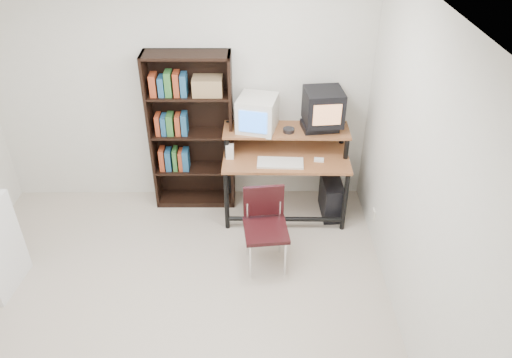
{
  "coord_description": "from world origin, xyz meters",
  "views": [
    {
      "loc": [
        0.74,
        -2.88,
        3.44
      ],
      "look_at": [
        0.78,
        1.1,
        0.78
      ],
      "focal_mm": 35.0,
      "sensor_mm": 36.0,
      "label": 1
    }
  ],
  "objects_px": {
    "pc_tower": "(331,197)",
    "bookshelf": "(192,130)",
    "computer_desk": "(286,158)",
    "crt_monitor": "(257,114)",
    "crt_tv": "(323,107)",
    "school_chair": "(265,221)"
  },
  "relations": [
    {
      "from": "crt_monitor",
      "to": "bookshelf",
      "type": "xyz_separation_m",
      "value": [
        -0.7,
        0.1,
        -0.24
      ]
    },
    {
      "from": "bookshelf",
      "to": "crt_monitor",
      "type": "bearing_deg",
      "value": -7.86
    },
    {
      "from": "computer_desk",
      "to": "crt_monitor",
      "type": "height_order",
      "value": "crt_monitor"
    },
    {
      "from": "school_chair",
      "to": "bookshelf",
      "type": "height_order",
      "value": "bookshelf"
    },
    {
      "from": "crt_monitor",
      "to": "bookshelf",
      "type": "bearing_deg",
      "value": -174.52
    },
    {
      "from": "crt_monitor",
      "to": "bookshelf",
      "type": "distance_m",
      "value": 0.75
    },
    {
      "from": "computer_desk",
      "to": "pc_tower",
      "type": "xyz_separation_m",
      "value": [
        0.51,
        -0.04,
        -0.49
      ]
    },
    {
      "from": "crt_tv",
      "to": "pc_tower",
      "type": "height_order",
      "value": "crt_tv"
    },
    {
      "from": "pc_tower",
      "to": "bookshelf",
      "type": "bearing_deg",
      "value": 168.18
    },
    {
      "from": "crt_monitor",
      "to": "school_chair",
      "type": "height_order",
      "value": "crt_monitor"
    },
    {
      "from": "crt_tv",
      "to": "bookshelf",
      "type": "relative_size",
      "value": 0.23
    },
    {
      "from": "school_chair",
      "to": "bookshelf",
      "type": "bearing_deg",
      "value": 120.59
    },
    {
      "from": "computer_desk",
      "to": "school_chair",
      "type": "height_order",
      "value": "computer_desk"
    },
    {
      "from": "crt_monitor",
      "to": "crt_tv",
      "type": "relative_size",
      "value": 1.12
    },
    {
      "from": "crt_tv",
      "to": "school_chair",
      "type": "bearing_deg",
      "value": -128.47
    },
    {
      "from": "computer_desk",
      "to": "crt_monitor",
      "type": "xyz_separation_m",
      "value": [
        -0.3,
        0.13,
        0.45
      ]
    },
    {
      "from": "crt_tv",
      "to": "crt_monitor",
      "type": "bearing_deg",
      "value": 174.08
    },
    {
      "from": "crt_monitor",
      "to": "bookshelf",
      "type": "relative_size",
      "value": 0.26
    },
    {
      "from": "crt_monitor",
      "to": "pc_tower",
      "type": "relative_size",
      "value": 1.02
    },
    {
      "from": "crt_monitor",
      "to": "pc_tower",
      "type": "distance_m",
      "value": 1.26
    },
    {
      "from": "computer_desk",
      "to": "bookshelf",
      "type": "relative_size",
      "value": 0.75
    },
    {
      "from": "bookshelf",
      "to": "school_chair",
      "type": "bearing_deg",
      "value": -53.18
    }
  ]
}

